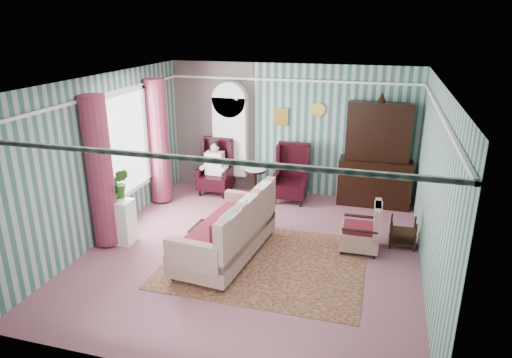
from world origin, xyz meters
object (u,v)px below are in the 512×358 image
(dresser_hutch, at_px, (377,152))
(coffee_table, at_px, (221,239))
(bookcase, at_px, (231,142))
(nest_table, at_px, (403,232))
(seated_woman, at_px, (215,169))
(sofa, at_px, (225,231))
(plant_stand, at_px, (118,221))
(wingback_left, at_px, (215,167))
(wingback_right, at_px, (291,174))
(round_side_table, at_px, (255,182))
(floral_armchair, at_px, (360,226))

(dresser_hutch, relative_size, coffee_table, 2.39)
(bookcase, bearing_deg, nest_table, -26.92)
(bookcase, bearing_deg, seated_woman, -122.66)
(nest_table, height_order, sofa, sofa)
(sofa, bearing_deg, plant_stand, 96.38)
(dresser_hutch, height_order, nest_table, dresser_hutch)
(dresser_hutch, height_order, coffee_table, dresser_hutch)
(seated_woman, bearing_deg, bookcase, 57.34)
(seated_woman, relative_size, sofa, 0.52)
(wingback_left, relative_size, wingback_right, 1.00)
(round_side_table, xyz_separation_m, plant_stand, (-1.70, -2.90, 0.10))
(round_side_table, bearing_deg, coffee_table, -86.50)
(wingback_right, height_order, round_side_table, wingback_right)
(wingback_left, xyz_separation_m, coffee_table, (1.07, -2.56, -0.42))
(seated_woman, bearing_deg, floral_armchair, -29.43)
(seated_woman, bearing_deg, nest_table, -20.85)
(plant_stand, bearing_deg, wingback_left, 73.78)
(wingback_right, height_order, nest_table, wingback_right)
(dresser_hutch, xyz_separation_m, sofa, (-2.30, -3.00, -0.71))
(wingback_right, relative_size, floral_armchair, 1.40)
(wingback_right, distance_m, round_side_table, 0.92)
(coffee_table, bearing_deg, plant_stand, -174.28)
(bookcase, distance_m, plant_stand, 3.39)
(dresser_hutch, bearing_deg, bookcase, 177.89)
(dresser_hutch, bearing_deg, floral_armchair, -94.06)
(round_side_table, height_order, sofa, sofa)
(wingback_left, distance_m, wingback_right, 1.75)
(seated_woman, xyz_separation_m, nest_table, (4.07, -1.55, -0.32))
(wingback_left, bearing_deg, wingback_right, 0.00)
(round_side_table, relative_size, plant_stand, 0.75)
(seated_woman, xyz_separation_m, coffee_table, (1.07, -2.56, -0.38))
(wingback_right, xyz_separation_m, sofa, (-0.55, -2.73, -0.16))
(bookcase, relative_size, nest_table, 4.15)
(nest_table, bearing_deg, round_side_table, 151.80)
(wingback_right, relative_size, sofa, 0.55)
(plant_stand, bearing_deg, round_side_table, 59.62)
(dresser_hutch, height_order, seated_woman, dresser_hutch)
(bookcase, distance_m, seated_woman, 0.70)
(seated_woman, relative_size, coffee_table, 1.20)
(nest_table, bearing_deg, coffee_table, -161.36)
(coffee_table, bearing_deg, bookcase, 105.44)
(seated_woman, height_order, sofa, seated_woman)
(sofa, bearing_deg, nest_table, -61.71)
(floral_armchair, bearing_deg, seated_woman, 59.36)
(sofa, bearing_deg, round_side_table, 11.83)
(bookcase, height_order, dresser_hutch, dresser_hutch)
(wingback_left, xyz_separation_m, seated_woman, (0.00, 0.00, -0.04))
(nest_table, relative_size, sofa, 0.24)
(round_side_table, bearing_deg, wingback_left, -170.54)
(nest_table, bearing_deg, dresser_hutch, 107.39)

